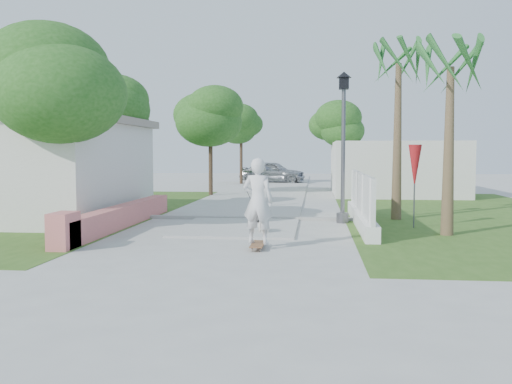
# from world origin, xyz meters

# --- Properties ---
(ground) EXTENTS (90.00, 90.00, 0.00)m
(ground) POSITION_xyz_m (0.00, 0.00, 0.00)
(ground) COLOR #B7B7B2
(ground) RESTS_ON ground
(path_strip) EXTENTS (3.20, 36.00, 0.06)m
(path_strip) POSITION_xyz_m (0.00, 20.00, 0.03)
(path_strip) COLOR #B7B7B2
(path_strip) RESTS_ON ground
(curb) EXTENTS (6.50, 0.25, 0.10)m
(curb) POSITION_xyz_m (0.00, 6.00, 0.05)
(curb) COLOR #999993
(curb) RESTS_ON ground
(grass_left) EXTENTS (8.00, 20.00, 0.01)m
(grass_left) POSITION_xyz_m (-7.00, 8.00, 0.01)
(grass_left) COLOR #345A1C
(grass_left) RESTS_ON ground
(grass_right) EXTENTS (8.00, 20.00, 0.01)m
(grass_right) POSITION_xyz_m (7.00, 8.00, 0.01)
(grass_right) COLOR #345A1C
(grass_right) RESTS_ON ground
(pink_wall) EXTENTS (0.45, 8.20, 0.80)m
(pink_wall) POSITION_xyz_m (-3.30, 3.55, 0.31)
(pink_wall) COLOR #D8736F
(pink_wall) RESTS_ON ground
(house_left) EXTENTS (8.40, 7.40, 3.23)m
(house_left) POSITION_xyz_m (-8.00, 6.00, 1.64)
(house_left) COLOR silver
(house_left) RESTS_ON ground
(lattice_fence) EXTENTS (0.35, 7.00, 1.50)m
(lattice_fence) POSITION_xyz_m (3.40, 5.00, 0.54)
(lattice_fence) COLOR white
(lattice_fence) RESTS_ON ground
(building_right) EXTENTS (6.00, 8.00, 2.60)m
(building_right) POSITION_xyz_m (6.00, 18.00, 1.30)
(building_right) COLOR silver
(building_right) RESTS_ON ground
(street_lamp) EXTENTS (0.44, 0.44, 4.44)m
(street_lamp) POSITION_xyz_m (2.90, 5.50, 2.43)
(street_lamp) COLOR #59595E
(street_lamp) RESTS_ON ground
(bollard) EXTENTS (0.14, 0.14, 1.09)m
(bollard) POSITION_xyz_m (0.20, 10.00, 0.58)
(bollard) COLOR white
(bollard) RESTS_ON ground
(patio_umbrella) EXTENTS (0.36, 0.36, 2.30)m
(patio_umbrella) POSITION_xyz_m (4.80, 4.50, 1.69)
(patio_umbrella) COLOR #59595E
(patio_umbrella) RESTS_ON ground
(tree_left_near) EXTENTS (3.60, 3.60, 5.28)m
(tree_left_near) POSITION_xyz_m (-4.48, 2.98, 3.82)
(tree_left_near) COLOR #4C3826
(tree_left_near) RESTS_ON ground
(tree_left_mid) EXTENTS (3.20, 3.20, 4.85)m
(tree_left_mid) POSITION_xyz_m (-5.48, 8.48, 3.50)
(tree_left_mid) COLOR #4C3826
(tree_left_mid) RESTS_ON ground
(tree_path_left) EXTENTS (3.40, 3.40, 5.23)m
(tree_path_left) POSITION_xyz_m (-2.98, 15.98, 3.82)
(tree_path_left) COLOR #4C3826
(tree_path_left) RESTS_ON ground
(tree_path_right) EXTENTS (3.00, 3.00, 4.79)m
(tree_path_right) POSITION_xyz_m (3.22, 19.98, 3.49)
(tree_path_right) COLOR #4C3826
(tree_path_right) RESTS_ON ground
(tree_path_far) EXTENTS (3.20, 3.20, 5.17)m
(tree_path_far) POSITION_xyz_m (-2.78, 25.98, 3.82)
(tree_path_far) COLOR #4C3826
(tree_path_far) RESTS_ON ground
(palm_far) EXTENTS (1.80, 1.80, 5.30)m
(palm_far) POSITION_xyz_m (4.60, 6.50, 4.48)
(palm_far) COLOR brown
(palm_far) RESTS_ON ground
(palm_near) EXTENTS (1.80, 1.80, 4.70)m
(palm_near) POSITION_xyz_m (5.40, 3.20, 3.95)
(palm_near) COLOR brown
(palm_near) RESTS_ON ground
(skateboarder) EXTENTS (0.76, 2.93, 1.97)m
(skateboarder) POSITION_xyz_m (0.78, 1.26, 0.93)
(skateboarder) COLOR brown
(skateboarder) RESTS_ON ground
(dog) EXTENTS (0.46, 0.62, 0.45)m
(dog) POSITION_xyz_m (0.77, 2.94, 0.24)
(dog) COLOR silver
(dog) RESTS_ON ground
(parked_car) EXTENTS (4.59, 2.31, 1.50)m
(parked_car) POSITION_xyz_m (-0.80, 27.21, 0.75)
(parked_car) COLOR #AEB2B7
(parked_car) RESTS_ON ground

